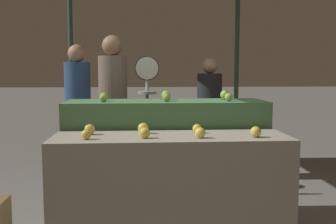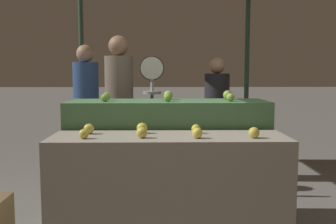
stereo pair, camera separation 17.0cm
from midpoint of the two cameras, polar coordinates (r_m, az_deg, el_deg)
display_counter_front at (r=3.09m, az=-1.18°, el=-11.61°), size 1.80×0.55×0.89m
display_counter_back at (r=3.64m, az=-1.67°, el=-7.08°), size 1.80×0.55×1.11m
apple_front_0 at (r=2.90m, az=-13.47°, el=-3.21°), size 0.07×0.07×0.07m
apple_front_1 at (r=2.88m, az=-5.09°, el=-3.03°), size 0.08×0.08×0.08m
apple_front_2 at (r=2.88m, az=3.00°, el=-3.03°), size 0.08×0.08×0.08m
apple_front_3 at (r=2.97m, az=11.02°, el=-2.86°), size 0.08×0.08×0.08m
apple_front_4 at (r=3.11m, az=-12.86°, el=-2.48°), size 0.08×0.08×0.08m
apple_front_5 at (r=3.10m, az=-5.20°, el=-2.37°), size 0.08×0.08×0.08m
apple_front_6 at (r=3.11m, az=2.67°, el=-2.43°), size 0.07×0.07×0.07m
apple_back_0 at (r=3.46m, az=-10.76°, el=2.01°), size 0.07×0.07×0.07m
apple_back_1 at (r=3.45m, az=-1.59°, el=2.10°), size 0.07×0.07×0.07m
apple_back_2 at (r=3.53m, az=7.43°, el=2.16°), size 0.07×0.07×0.07m
apple_back_3 at (r=3.67m, az=-10.59°, el=2.26°), size 0.07×0.07×0.07m
apple_back_4 at (r=3.67m, az=-1.63°, el=2.46°), size 0.09×0.09×0.09m
apple_back_5 at (r=3.73m, az=6.97°, el=2.50°), size 0.09×0.09×0.09m
produce_scale at (r=4.25m, az=-4.19°, el=2.32°), size 0.26×0.20×1.54m
person_vendor_at_scale at (r=4.58m, az=-9.03°, el=1.75°), size 0.35×0.35×1.78m
person_customer_left at (r=5.19m, az=-13.87°, el=1.63°), size 0.38×0.38×1.71m
person_customer_right at (r=5.03m, az=5.06°, el=0.48°), size 0.41×0.41×1.55m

